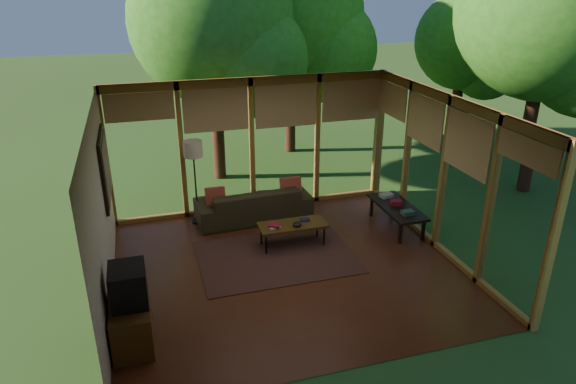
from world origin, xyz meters
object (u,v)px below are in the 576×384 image
object	(u,v)px
television	(128,285)
side_console	(397,208)
sofa	(253,203)
media_cabinet	(132,321)
floor_lamp	(193,154)
coffee_table	(293,226)

from	to	relation	value
television	side_console	bearing A→B (deg)	22.45
television	side_console	xyz separation A→B (m)	(4.85, 2.00, -0.44)
sofa	media_cabinet	world-z (taller)	sofa
television	floor_lamp	distance (m)	3.61
sofa	television	world-z (taller)	television
sofa	side_console	bearing A→B (deg)	151.71
television	coffee_table	distance (m)	3.37
media_cabinet	side_console	world-z (taller)	media_cabinet
media_cabinet	coffee_table	distance (m)	3.36
sofa	floor_lamp	distance (m)	1.54
coffee_table	sofa	bearing A→B (deg)	107.82
coffee_table	media_cabinet	bearing A→B (deg)	-145.65
media_cabinet	television	size ratio (longest dim) A/B	1.82
side_console	floor_lamp	bearing A→B (deg)	159.64
television	sofa	bearing A→B (deg)	53.65
sofa	television	distance (m)	3.98
sofa	media_cabinet	xyz separation A→B (m)	(-2.36, -3.18, -0.03)
media_cabinet	side_console	bearing A→B (deg)	22.37
coffee_table	side_console	xyz separation A→B (m)	(2.10, 0.11, 0.02)
sofa	coffee_table	size ratio (longest dim) A/B	1.86
floor_lamp	coffee_table	world-z (taller)	floor_lamp
sofa	floor_lamp	xyz separation A→B (m)	(-1.08, 0.16, 1.08)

